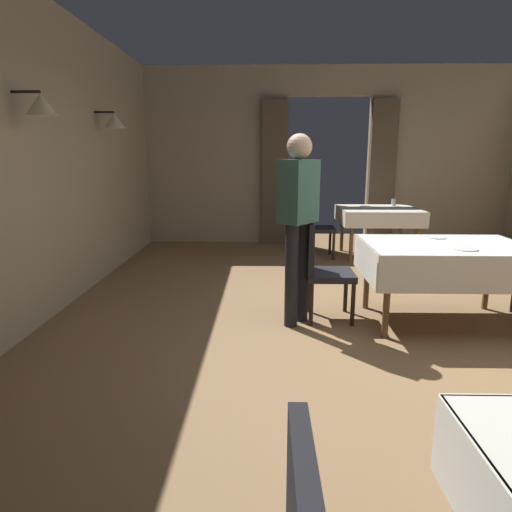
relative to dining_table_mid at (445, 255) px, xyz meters
name	(u,v)px	position (x,y,z in m)	size (l,w,h in m)	color
ground	(384,331)	(-0.57, -0.24, -0.65)	(10.08, 10.08, 0.00)	olive
wall_left	(12,159)	(-3.77, -0.24, 0.85)	(0.49, 8.40, 3.00)	tan
wall_back	(328,156)	(-0.57, 3.94, 0.86)	(6.40, 0.27, 3.00)	tan
dining_table_mid	(445,255)	(0.00, 0.00, 0.00)	(1.45, 1.00, 0.75)	brown
dining_table_far	(378,214)	(0.07, 2.78, 0.01)	(1.18, 1.05, 0.75)	brown
chair_mid_left	(322,266)	(-1.11, 0.08, -0.14)	(0.44, 0.44, 0.93)	black
chair_far_left	(314,224)	(-0.90, 2.71, -0.14)	(0.45, 0.44, 0.93)	black
plate_mid_a	(436,237)	(0.02, 0.30, 0.10)	(0.19, 0.19, 0.01)	white
plate_mid_b	(465,249)	(0.07, -0.24, 0.10)	(0.22, 0.22, 0.01)	white
glass_far_a	(394,202)	(0.38, 3.11, 0.15)	(0.07, 0.07, 0.11)	silver
plate_far_b	(365,207)	(-0.10, 2.90, 0.10)	(0.19, 0.19, 0.01)	white
person_diner_standing_aside	(298,214)	(-1.35, -0.05, 0.37)	(0.39, 0.42, 1.72)	black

